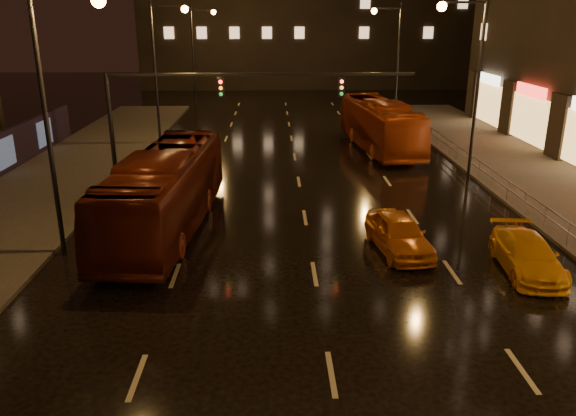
{
  "coord_description": "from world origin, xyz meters",
  "views": [
    {
      "loc": [
        -1.48,
        -8.33,
        8.74
      ],
      "look_at": [
        -0.95,
        10.04,
        2.5
      ],
      "focal_mm": 35.0,
      "sensor_mm": 36.0,
      "label": 1
    }
  ],
  "objects_px": {
    "bus_red": "(165,190)",
    "taxi_near": "(399,233)",
    "bus_curb": "(380,125)",
    "taxi_far": "(527,255)"
  },
  "relations": [
    {
      "from": "bus_red",
      "to": "taxi_near",
      "type": "distance_m",
      "value": 9.98
    },
    {
      "from": "bus_curb",
      "to": "taxi_far",
      "type": "height_order",
      "value": "bus_curb"
    },
    {
      "from": "bus_curb",
      "to": "taxi_far",
      "type": "distance_m",
      "value": 20.3
    },
    {
      "from": "bus_red",
      "to": "taxi_far",
      "type": "height_order",
      "value": "bus_red"
    },
    {
      "from": "taxi_far",
      "to": "bus_red",
      "type": "bearing_deg",
      "value": 165.91
    },
    {
      "from": "bus_red",
      "to": "taxi_far",
      "type": "distance_m",
      "value": 14.62
    },
    {
      "from": "bus_red",
      "to": "taxi_near",
      "type": "xyz_separation_m",
      "value": [
        9.52,
        -2.83,
        -0.97
      ]
    },
    {
      "from": "bus_red",
      "to": "taxi_near",
      "type": "relative_size",
      "value": 2.82
    },
    {
      "from": "bus_red",
      "to": "taxi_far",
      "type": "bearing_deg",
      "value": -14.87
    },
    {
      "from": "taxi_near",
      "to": "bus_red",
      "type": "bearing_deg",
      "value": 155.71
    }
  ]
}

